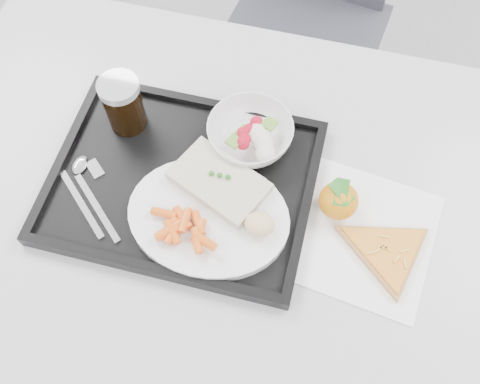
{
  "coord_description": "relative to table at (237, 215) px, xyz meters",
  "views": [
    {
      "loc": [
        0.11,
        -0.11,
        1.57
      ],
      "look_at": [
        0.0,
        0.3,
        0.77
      ],
      "focal_mm": 40.0,
      "sensor_mm": 36.0,
      "label": 1
    }
  ],
  "objects": [
    {
      "name": "room",
      "position": [
        0.0,
        -0.3,
        0.72
      ],
      "size": [
        6.04,
        7.04,
        2.84
      ],
      "color": "gray",
      "rests_on": "ground"
    },
    {
      "name": "table",
      "position": [
        0.0,
        0.0,
        0.0
      ],
      "size": [
        1.2,
        0.8,
        0.75
      ],
      "color": "silver",
      "rests_on": "ground"
    },
    {
      "name": "tray",
      "position": [
        -0.1,
        0.0,
        0.08
      ],
      "size": [
        0.45,
        0.35,
        0.03
      ],
      "color": "black",
      "rests_on": "table"
    },
    {
      "name": "dinner_plate",
      "position": [
        -0.03,
        -0.06,
        0.09
      ],
      "size": [
        0.27,
        0.27,
        0.02
      ],
      "color": "white",
      "rests_on": "tray"
    },
    {
      "name": "fish_fillet",
      "position": [
        -0.03,
        0.0,
        0.11
      ],
      "size": [
        0.18,
        0.15,
        0.03
      ],
      "color": "beige",
      "rests_on": "dinner_plate"
    },
    {
      "name": "bread_roll",
      "position": [
        0.05,
        -0.06,
        0.12
      ],
      "size": [
        0.06,
        0.05,
        0.03
      ],
      "color": "#D1B27F",
      "rests_on": "dinner_plate"
    },
    {
      "name": "salad_bowl",
      "position": [
        -0.0,
        0.11,
        0.11
      ],
      "size": [
        0.15,
        0.15,
        0.05
      ],
      "color": "white",
      "rests_on": "tray"
    },
    {
      "name": "cola_glass",
      "position": [
        -0.23,
        0.1,
        0.14
      ],
      "size": [
        0.07,
        0.07,
        0.11
      ],
      "color": "black",
      "rests_on": "tray"
    },
    {
      "name": "cutlery",
      "position": [
        -0.25,
        -0.05,
        0.08
      ],
      "size": [
        0.15,
        0.15,
        0.01
      ],
      "color": "silver",
      "rests_on": "tray"
    },
    {
      "name": "napkin",
      "position": [
        0.21,
        -0.02,
        0.07
      ],
      "size": [
        0.28,
        0.27,
        0.0
      ],
      "color": "white",
      "rests_on": "table"
    },
    {
      "name": "tangerine",
      "position": [
        0.17,
        0.02,
        0.1
      ],
      "size": [
        0.09,
        0.09,
        0.07
      ],
      "color": "#E75302",
      "rests_on": "napkin"
    },
    {
      "name": "pizza_slice",
      "position": [
        0.26,
        -0.04,
        0.08
      ],
      "size": [
        0.23,
        0.23,
        0.02
      ],
      "color": "tan",
      "rests_on": "napkin"
    },
    {
      "name": "carrot_pile",
      "position": [
        -0.06,
        -0.1,
        0.11
      ],
      "size": [
        0.12,
        0.08,
        0.02
      ],
      "color": "orange",
      "rests_on": "dinner_plate"
    },
    {
      "name": "salad_contents",
      "position": [
        0.01,
        0.1,
        0.12
      ],
      "size": [
        0.09,
        0.09,
        0.03
      ],
      "color": "#B50C20",
      "rests_on": "salad_bowl"
    }
  ]
}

